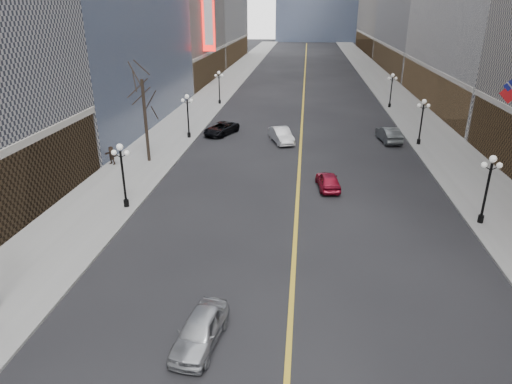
% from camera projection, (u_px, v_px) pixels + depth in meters
% --- Properties ---
extents(sidewalk_east, '(6.00, 230.00, 0.15)m').
position_uv_depth(sidewalk_east, '(400.00, 102.00, 65.98)').
color(sidewalk_east, gray).
rests_on(sidewalk_east, ground).
extents(sidewalk_west, '(6.00, 230.00, 0.15)m').
position_uv_depth(sidewalk_west, '(210.00, 98.00, 68.74)').
color(sidewalk_west, gray).
rests_on(sidewalk_west, ground).
extents(lane_line, '(0.25, 200.00, 0.02)m').
position_uv_depth(lane_line, '(304.00, 89.00, 76.58)').
color(lane_line, gold).
rests_on(lane_line, ground).
extents(streetlamp_east_1, '(1.26, 0.44, 4.52)m').
position_uv_depth(streetlamp_east_1, '(488.00, 183.00, 28.33)').
color(streetlamp_east_1, black).
rests_on(streetlamp_east_1, sidewalk_east).
extents(streetlamp_east_2, '(1.26, 0.44, 4.52)m').
position_uv_depth(streetlamp_east_2, '(422.00, 117.00, 44.89)').
color(streetlamp_east_2, black).
rests_on(streetlamp_east_2, sidewalk_east).
extents(streetlamp_east_3, '(1.26, 0.44, 4.52)m').
position_uv_depth(streetlamp_east_3, '(392.00, 87.00, 61.44)').
color(streetlamp_east_3, black).
rests_on(streetlamp_east_3, sidewalk_east).
extents(streetlamp_west_1, '(1.26, 0.44, 4.52)m').
position_uv_depth(streetlamp_west_1, '(122.00, 169.00, 30.67)').
color(streetlamp_west_1, black).
rests_on(streetlamp_west_1, sidewalk_west).
extents(streetlamp_west_2, '(1.26, 0.44, 4.52)m').
position_uv_depth(streetlamp_west_2, '(188.00, 112.00, 47.22)').
color(streetlamp_west_2, black).
rests_on(streetlamp_west_2, sidewalk_west).
extents(streetlamp_west_3, '(1.26, 0.44, 4.52)m').
position_uv_depth(streetlamp_west_3, '(219.00, 84.00, 63.77)').
color(streetlamp_west_3, black).
rests_on(streetlamp_west_3, sidewalk_west).
extents(theatre_marquee, '(2.00, 0.55, 12.00)m').
position_uv_depth(theatre_marquee, '(208.00, 12.00, 73.59)').
color(theatre_marquee, red).
rests_on(theatre_marquee, ground).
extents(tree_west_far, '(3.60, 3.60, 7.92)m').
position_uv_depth(tree_west_far, '(143.00, 92.00, 38.76)').
color(tree_west_far, '#2D231C').
rests_on(tree_west_far, sidewalk_west).
extents(car_nb_near, '(2.13, 4.17, 1.36)m').
position_uv_depth(car_nb_near, '(200.00, 330.00, 18.83)').
color(car_nb_near, '#A3A6AB').
rests_on(car_nb_near, ground).
extents(car_nb_mid, '(3.00, 4.82, 1.50)m').
position_uv_depth(car_nb_mid, '(282.00, 135.00, 46.74)').
color(car_nb_mid, silver).
rests_on(car_nb_mid, ground).
extents(car_nb_far, '(3.83, 5.22, 1.32)m').
position_uv_depth(car_nb_far, '(221.00, 129.00, 49.63)').
color(car_nb_far, black).
rests_on(car_nb_far, ground).
extents(car_sb_mid, '(2.03, 4.01, 1.31)m').
position_uv_depth(car_sb_mid, '(328.00, 181.00, 34.95)').
color(car_sb_mid, maroon).
rests_on(car_sb_mid, ground).
extents(car_sb_far, '(2.22, 4.82, 1.53)m').
position_uv_depth(car_sb_far, '(389.00, 134.00, 47.03)').
color(car_sb_far, '#4A4F51').
rests_on(car_sb_far, ground).
extents(ped_west_far, '(1.54, 1.02, 1.62)m').
position_uv_depth(ped_west_far, '(111.00, 155.00, 39.83)').
color(ped_west_far, '#32241B').
rests_on(ped_west_far, sidewalk_west).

